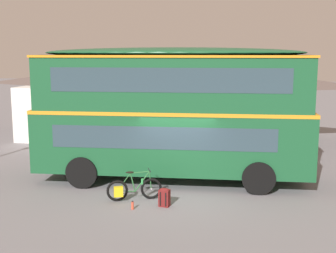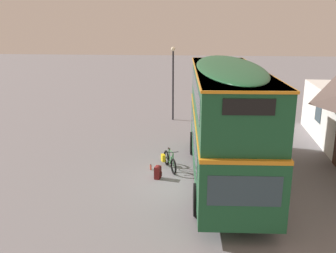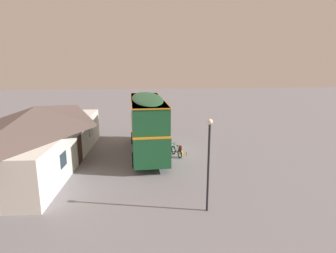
# 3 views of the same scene
# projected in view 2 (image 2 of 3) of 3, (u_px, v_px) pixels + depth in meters

# --- Properties ---
(ground_plane) EXTENTS (120.00, 120.00, 0.00)m
(ground_plane) POSITION_uv_depth(u_px,v_px,m) (187.00, 181.00, 14.92)
(ground_plane) COLOR slate
(double_decker_bus) EXTENTS (9.75, 3.00, 4.79)m
(double_decker_bus) POSITION_uv_depth(u_px,v_px,m) (226.00, 117.00, 14.41)
(double_decker_bus) COLOR black
(double_decker_bus) RESTS_ON ground
(touring_bicycle) EXTENTS (1.67, 0.85, 0.97)m
(touring_bicycle) POSITION_uv_depth(u_px,v_px,m) (169.00, 161.00, 16.09)
(touring_bicycle) COLOR black
(touring_bicycle) RESTS_ON ground
(backpack_on_ground) EXTENTS (0.36, 0.33, 0.57)m
(backpack_on_ground) POSITION_uv_depth(u_px,v_px,m) (158.00, 172.00, 15.10)
(backpack_on_ground) COLOR maroon
(backpack_on_ground) RESTS_ON ground
(water_bottle_red_squeeze) EXTENTS (0.08, 0.08, 0.26)m
(water_bottle_red_squeeze) POSITION_uv_depth(u_px,v_px,m) (151.00, 167.00, 16.04)
(water_bottle_red_squeeze) COLOR #D84C33
(water_bottle_red_squeeze) RESTS_ON ground
(street_lamp) EXTENTS (0.28, 0.28, 4.76)m
(street_lamp) POSITION_uv_depth(u_px,v_px,m) (173.00, 76.00, 23.62)
(street_lamp) COLOR black
(street_lamp) RESTS_ON ground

